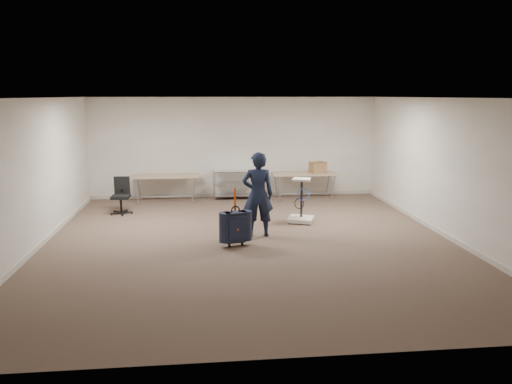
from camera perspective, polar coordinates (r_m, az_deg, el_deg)
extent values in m
plane|color=#48382C|center=(9.93, -0.76, -5.65)|extent=(9.00, 9.00, 0.00)
plane|color=beige|center=(14.08, -2.48, 5.10)|extent=(8.00, 0.00, 8.00)
plane|color=beige|center=(5.25, 3.78, -5.01)|extent=(8.00, 0.00, 8.00)
plane|color=beige|center=(10.08, -24.07, 1.79)|extent=(0.00, 9.00, 9.00)
plane|color=beige|center=(10.75, 20.98, 2.54)|extent=(0.00, 9.00, 9.00)
plane|color=silver|center=(9.51, -0.81, 10.72)|extent=(8.00, 8.00, 0.00)
cube|color=#BCB6A9|center=(14.27, -2.44, -0.31)|extent=(8.00, 0.02, 0.10)
cube|color=#BCB6A9|center=(10.36, -23.43, -5.60)|extent=(0.02, 9.00, 0.10)
cube|color=#BCB6A9|center=(11.01, 20.45, -4.42)|extent=(0.02, 9.00, 0.10)
cube|color=#987D5D|center=(13.63, -10.31, 1.82)|extent=(1.80, 0.75, 0.03)
cylinder|color=gray|center=(13.73, -10.23, -0.50)|extent=(1.50, 0.02, 0.02)
cylinder|color=gray|center=(13.48, -13.53, 0.01)|extent=(0.13, 0.04, 0.69)
cylinder|color=gray|center=(13.36, -7.14, 0.14)|extent=(0.13, 0.04, 0.69)
cylinder|color=gray|center=(14.06, -13.22, 0.47)|extent=(0.13, 0.04, 0.69)
cylinder|color=gray|center=(13.95, -7.10, 0.60)|extent=(0.13, 0.04, 0.69)
cube|color=#987D5D|center=(13.87, 5.55, 2.10)|extent=(1.80, 0.75, 0.03)
cylinder|color=gray|center=(13.97, 5.50, -0.18)|extent=(1.50, 0.02, 0.02)
cylinder|color=gray|center=(13.51, 2.66, 0.34)|extent=(0.13, 0.04, 0.69)
cylinder|color=gray|center=(13.82, 8.82, 0.45)|extent=(0.13, 0.04, 0.69)
cylinder|color=gray|center=(14.10, 2.29, 0.78)|extent=(0.13, 0.04, 0.69)
cylinder|color=gray|center=(14.39, 8.21, 0.89)|extent=(0.13, 0.04, 0.69)
cylinder|color=silver|center=(13.67, -4.82, 0.66)|extent=(0.02, 0.02, 0.80)
cylinder|color=silver|center=(13.75, 0.19, 0.76)|extent=(0.02, 0.02, 0.80)
cylinder|color=silver|center=(14.12, -4.86, 0.98)|extent=(0.02, 0.02, 0.80)
cylinder|color=silver|center=(14.19, -0.01, 1.08)|extent=(0.02, 0.02, 0.80)
cube|color=silver|center=(13.98, -2.36, -0.34)|extent=(1.20, 0.45, 0.02)
cube|color=silver|center=(13.91, -2.37, 1.07)|extent=(1.20, 0.45, 0.02)
cube|color=silver|center=(13.86, -2.38, 2.42)|extent=(1.20, 0.45, 0.01)
imported|color=black|center=(10.11, 0.22, -0.28)|extent=(0.64, 0.43, 1.74)
cube|color=black|center=(9.51, -2.35, -3.95)|extent=(0.46, 0.34, 0.57)
cube|color=black|center=(9.62, -2.38, -5.65)|extent=(0.41, 0.26, 0.03)
cylinder|color=black|center=(9.57, -3.08, -6.08)|extent=(0.05, 0.08, 0.08)
cylinder|color=black|center=(9.65, -1.59, -5.92)|extent=(0.05, 0.08, 0.08)
torus|color=black|center=(9.44, -2.37, -2.09)|extent=(0.18, 0.07, 0.18)
cube|color=#ED440C|center=(9.41, -2.42, -0.83)|extent=(0.04, 0.02, 0.44)
cylinder|color=black|center=(12.61, -15.12, -2.24)|extent=(0.54, 0.54, 0.08)
cylinder|color=black|center=(12.57, -15.17, -1.42)|extent=(0.05, 0.05, 0.36)
cube|color=black|center=(12.53, -15.21, -0.54)|extent=(0.44, 0.44, 0.07)
cube|color=black|center=(12.67, -15.07, 0.76)|extent=(0.38, 0.08, 0.43)
cube|color=beige|center=(11.44, 5.14, -3.11)|extent=(0.71, 0.71, 0.09)
cylinder|color=black|center=(11.20, 4.25, -3.63)|extent=(0.07, 0.07, 0.04)
cylinder|color=black|center=(11.38, 5.13, -0.69)|extent=(0.05, 0.05, 0.88)
cube|color=beige|center=(11.25, 5.22, 1.45)|extent=(0.48, 0.44, 0.04)
torus|color=blue|center=(11.24, 5.55, -0.28)|extent=(0.30, 0.20, 0.27)
cube|color=#A0704A|center=(13.90, 7.08, 2.81)|extent=(0.48, 0.42, 0.31)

